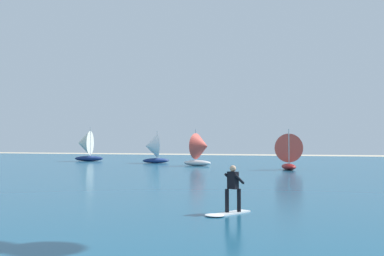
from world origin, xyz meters
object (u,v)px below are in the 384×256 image
at_px(kitesurfer, 229,196).
at_px(sailboat_far_left, 201,149).
at_px(sailboat_heeled_over, 287,151).
at_px(sailboat_far_right, 85,146).
at_px(sailboat_trailing, 152,148).

relative_size(kitesurfer, sailboat_far_left, 0.50).
height_order(sailboat_heeled_over, sailboat_far_left, sailboat_far_left).
xyz_separation_m(sailboat_far_right, sailboat_trailing, (11.57, -2.77, -0.33)).
bearing_deg(sailboat_trailing, sailboat_heeled_over, -25.62).
bearing_deg(kitesurfer, sailboat_far_left, 110.36).
height_order(sailboat_trailing, sailboat_far_left, sailboat_far_left).
height_order(kitesurfer, sailboat_heeled_over, sailboat_heeled_over).
height_order(kitesurfer, sailboat_far_right, sailboat_far_right).
bearing_deg(kitesurfer, sailboat_heeled_over, 93.90).
xyz_separation_m(sailboat_trailing, sailboat_far_left, (8.04, -4.82, 0.00)).
bearing_deg(kitesurfer, sailboat_trailing, 118.47).
bearing_deg(sailboat_heeled_over, sailboat_trailing, 154.38).
height_order(sailboat_heeled_over, sailboat_far_right, sailboat_far_right).
xyz_separation_m(kitesurfer, sailboat_heeled_over, (-1.90, 27.90, 1.13)).
relative_size(sailboat_far_right, sailboat_trailing, 1.18).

